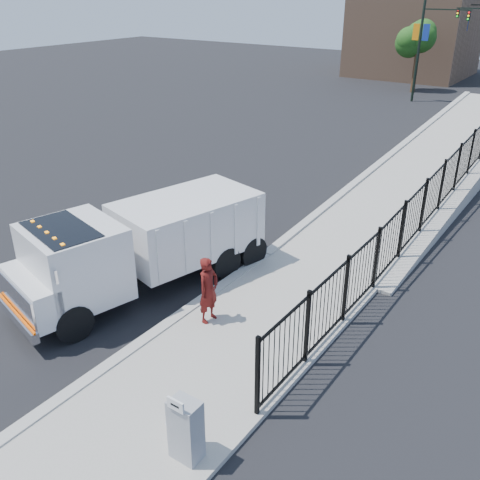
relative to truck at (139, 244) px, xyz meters
The scene contains 15 objects.
ground 2.38m from the truck, 11.04° to the right, with size 120.00×120.00×0.00m, color black.
sidewalk 4.68m from the truck, 31.87° to the right, with size 3.55×12.00×0.12m, color #9E998E.
curb 3.31m from the truck, 51.52° to the right, with size 0.30×12.00×0.16m, color #ADAAA3.
ramp 16.20m from the truck, 75.63° to the left, with size 3.95×24.00×1.70m, color #9E998E.
iron_fence 12.85m from the truck, 64.97° to the left, with size 0.10×28.00×1.80m, color black.
truck is the anchor object (origin of this frame).
worker 2.69m from the truck, ahead, with size 0.64×0.42×1.75m, color #55110E.
utility_cabinet 6.41m from the truck, 38.65° to the right, with size 0.55×0.40×1.25m, color gray.
arrow_sign 6.52m from the truck, 40.16° to the right, with size 0.35×0.04×0.22m, color white.
debris 5.71m from the truck, 39.16° to the right, with size 0.44×0.44×0.11m, color silver.
light_pole_0 31.31m from the truck, 94.40° to the left, with size 3.77×0.22×8.00m.
light_pole_2 41.86m from the truck, 93.22° to the left, with size 3.77×0.22×8.00m.
tree_0 35.09m from the truck, 96.39° to the left, with size 2.49×2.49×5.24m.
tree_2 46.91m from the truck, 94.41° to the left, with size 2.45×2.45×5.23m.
building 44.29m from the truck, 99.27° to the left, with size 10.00×10.00×8.00m, color #8C664C.
Camera 1 is at (7.90, -8.86, 7.84)m, focal length 40.00 mm.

